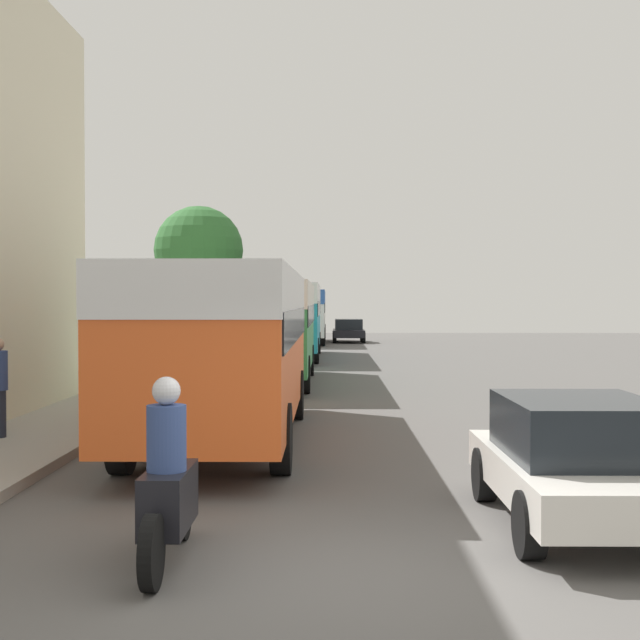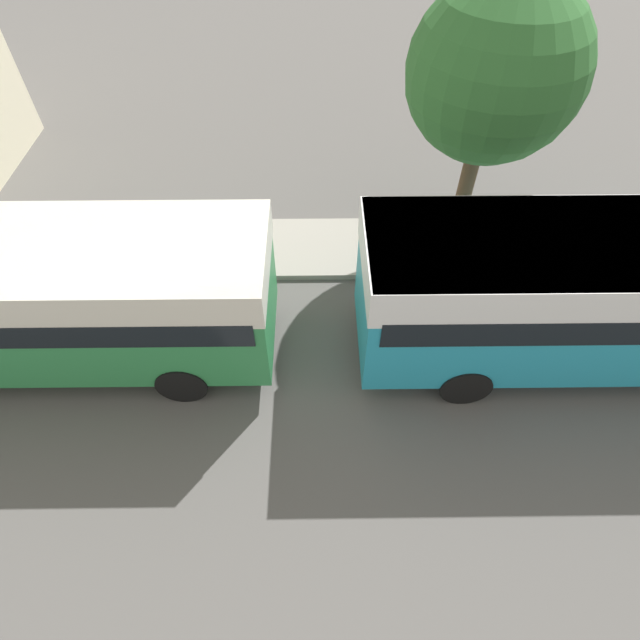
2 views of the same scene
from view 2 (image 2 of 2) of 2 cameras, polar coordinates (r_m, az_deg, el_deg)
bus_following at (r=10.80m, az=-30.61°, el=3.13°), size 2.62×9.14×2.95m
street_tree at (r=11.29m, az=19.39°, el=25.09°), size 3.50×3.50×6.01m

